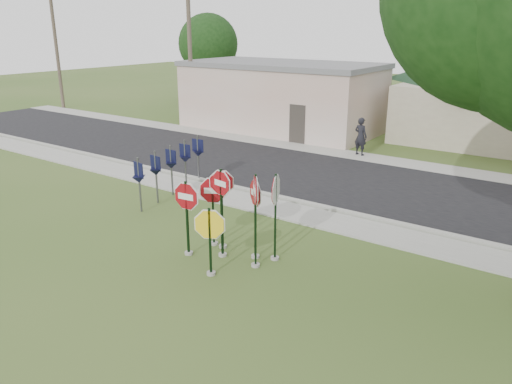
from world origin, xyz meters
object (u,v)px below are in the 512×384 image
Objects in this scene: stop_sign_left at (187,208)px; pedestrian at (361,136)px; stop_sign_center at (221,201)px; stop_sign_yellow at (210,234)px; utility_pole_near at (190,49)px.

pedestrian is at bearing 93.16° from stop_sign_left.
stop_sign_center is 1.27m from stop_sign_yellow.
stop_sign_center is 1.35× the size of stop_sign_yellow.
pedestrian is (-2.09, 14.21, -0.16)m from stop_sign_yellow.
stop_sign_center is 19.73m from utility_pole_near.
stop_sign_left is at bearing -48.29° from utility_pole_near.
stop_sign_yellow reaches higher than pedestrian.
stop_sign_center is 1.03m from stop_sign_left.
stop_sign_left is 13.66m from pedestrian.
utility_pole_near is at bearing 7.71° from pedestrian.
stop_sign_left is 0.25× the size of utility_pole_near.
utility_pole_near is (-14.12, 14.92, 3.79)m from stop_sign_yellow.
pedestrian is (-0.75, 13.63, -0.41)m from stop_sign_left.
stop_sign_yellow is 14.37m from pedestrian.
utility_pole_near is 4.95× the size of pedestrian.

